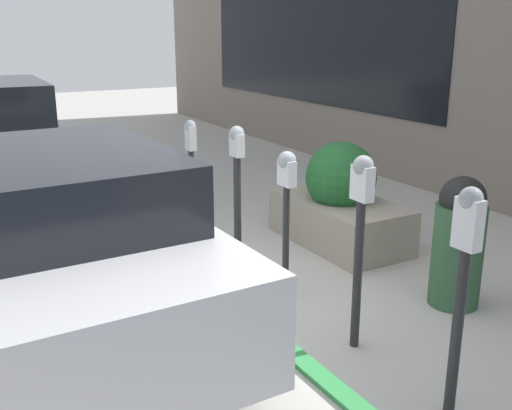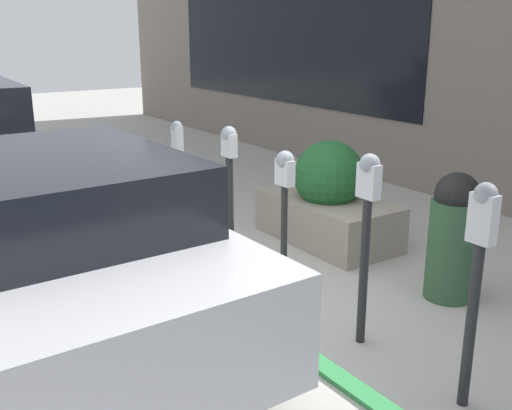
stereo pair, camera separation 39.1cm
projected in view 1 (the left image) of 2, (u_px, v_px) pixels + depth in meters
ground_plane at (243, 305)px, 5.47m from camera, size 40.00×40.00×0.00m
curb_strip at (235, 305)px, 5.42m from camera, size 24.50×0.16×0.04m
parking_meter_nearest at (464, 269)px, 3.64m from camera, size 0.17×0.14×1.54m
parking_meter_second at (361, 219)px, 4.48m from camera, size 0.18×0.16×1.55m
parking_meter_middle at (287, 191)px, 5.45m from camera, size 0.20×0.17×1.38m
parking_meter_fourth at (237, 174)px, 6.25m from camera, size 0.18×0.16×1.47m
parking_meter_farthest at (191, 159)px, 7.17m from camera, size 0.15×0.13×1.39m
planter_box at (340, 204)px, 6.93m from camera, size 1.69×0.91×1.20m
parked_car_middle at (54, 243)px, 4.66m from camera, size 4.08×1.94×1.57m
trash_bin at (459, 241)px, 5.33m from camera, size 0.45×0.45×1.20m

